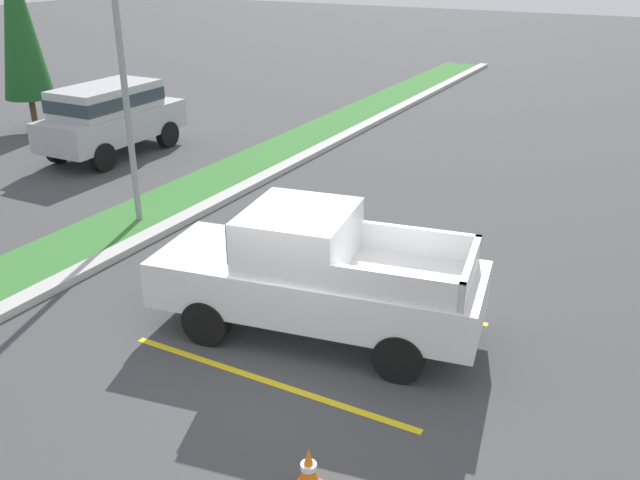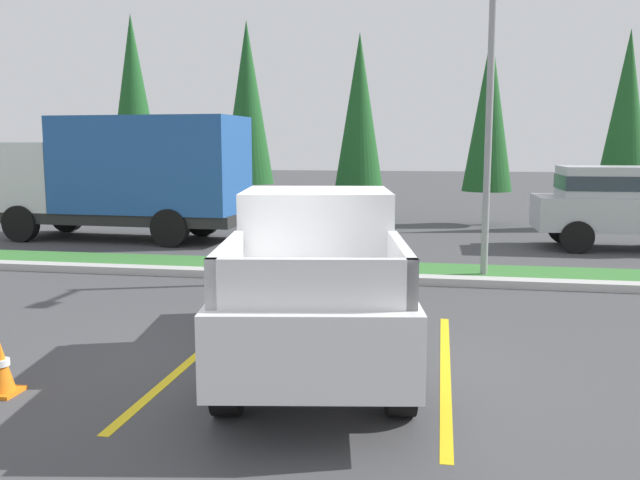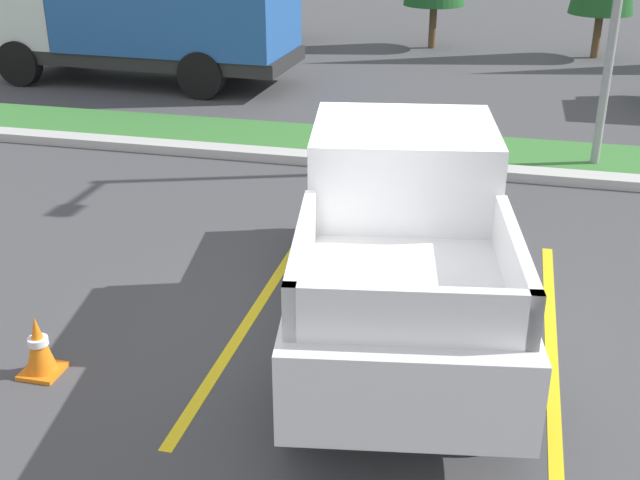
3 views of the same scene
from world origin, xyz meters
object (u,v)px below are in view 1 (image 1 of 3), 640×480
Objects in this scene: street_light at (127,54)px; traffic_cone at (309,470)px; pickup_truck_main at (314,275)px; cypress_tree_rightmost at (18,19)px; suv_distant at (110,114)px.

street_light is 9.79m from traffic_cone.
cypress_tree_rightmost is (7.07, 14.73, 2.59)m from pickup_truck_main.
suv_distant is (6.09, 10.19, 0.20)m from pickup_truck_main.
cypress_tree_rightmost is 10.29× the size of traffic_cone.
street_light is 1.04× the size of cypress_tree_rightmost.
suv_distant is at bearing 59.14° from pickup_truck_main.
suv_distant is 6.37m from street_light.
suv_distant reaches higher than traffic_cone.
pickup_truck_main is at bearing 27.78° from traffic_cone.
cypress_tree_rightmost reaches higher than pickup_truck_main.
suv_distant is at bearing -102.19° from cypress_tree_rightmost.
pickup_truck_main is 16.54m from cypress_tree_rightmost.
cypress_tree_rightmost reaches higher than suv_distant.
pickup_truck_main is at bearing -112.41° from street_light.
pickup_truck_main and suv_distant have the same top height.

